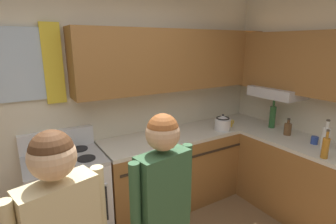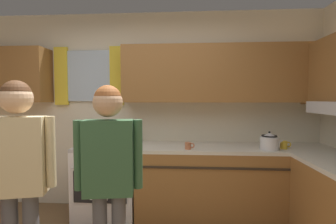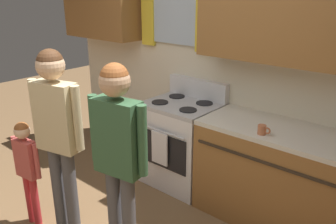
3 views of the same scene
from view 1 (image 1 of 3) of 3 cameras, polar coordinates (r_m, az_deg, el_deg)
name	(u,v)px [view 1 (image 1 of 3)]	position (r m, az deg, el deg)	size (l,w,h in m)	color
back_wall_unit	(97,89)	(2.93, -15.19, 4.93)	(4.60, 0.42, 2.60)	beige
kitchen_counter_run	(229,169)	(3.41, 13.20, -12.04)	(2.29, 1.99, 0.90)	brown
stove_oven	(68,198)	(2.94, -20.96, -17.00)	(0.72, 0.67, 1.10)	silver
bottle_squat_brown	(288,129)	(3.45, 24.60, -3.32)	(0.08, 0.08, 0.21)	brown
bottle_wine_green	(273,116)	(3.64, 21.79, -0.88)	(0.08, 0.08, 0.39)	#2D6633
bottle_oil_amber	(325,147)	(2.92, 31.05, -6.61)	(0.06, 0.06, 0.29)	#B27223
bottle_milk_white	(325,137)	(3.18, 31.07, -4.77)	(0.08, 0.08, 0.31)	white
cup_terracotta	(163,141)	(2.85, -1.12, -6.38)	(0.11, 0.07, 0.08)	#B76642
mug_mustard_yellow	(230,123)	(3.56, 13.29, -2.34)	(0.12, 0.08, 0.09)	gold
mug_cobalt_blue	(315,140)	(3.29, 29.29, -5.35)	(0.11, 0.07, 0.08)	#2D479E
stovetop_kettle	(223,123)	(3.38, 11.82, -2.29)	(0.27, 0.20, 0.21)	silver
adult_in_plaid	(163,201)	(1.78, -1.07, -18.70)	(0.48, 0.21, 1.56)	#4C4C51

